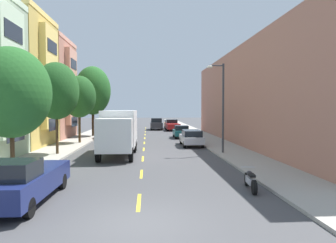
{
  "coord_description": "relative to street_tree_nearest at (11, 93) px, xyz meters",
  "views": [
    {
      "loc": [
        0.33,
        -9.42,
        3.5
      ],
      "look_at": [
        2.96,
        29.82,
        1.85
      ],
      "focal_mm": 32.91,
      "sensor_mm": 36.0,
      "label": 1
    }
  ],
  "objects": [
    {
      "name": "street_tree_second",
      "position": [
        0.0,
        7.61,
        0.52
      ],
      "size": [
        3.28,
        3.28,
        6.8
      ],
      "color": "#47331E",
      "rests_on": "sidewalk_left"
    },
    {
      "name": "parked_sedan_forest",
      "position": [
        2.15,
        39.06,
        -3.55
      ],
      "size": [
        1.93,
        4.55,
        1.43
      ],
      "color": "#194C28",
      "rests_on": "ground_plane"
    },
    {
      "name": "parked_pickup_navy",
      "position": [
        2.08,
        -4.13,
        -3.47
      ],
      "size": [
        2.11,
        5.34,
        1.73
      ],
      "color": "navy",
      "rests_on": "ground_plane"
    },
    {
      "name": "apartment_block_opposite",
      "position": [
        20.1,
        13.68,
        0.34
      ],
      "size": [
        10.0,
        36.0,
        9.28
      ],
      "primitive_type": "cube",
      "color": "#B27560",
      "rests_on": "ground_plane"
    },
    {
      "name": "sidewalk_right",
      "position": [
        13.5,
        21.68,
        -4.22
      ],
      "size": [
        3.2,
        120.0,
        0.14
      ],
      "primitive_type": "cube",
      "color": "#A39E93",
      "rests_on": "ground_plane"
    },
    {
      "name": "parked_hatchback_orange",
      "position": [
        10.62,
        38.71,
        -3.54
      ],
      "size": [
        1.78,
        4.02,
        1.5
      ],
      "color": "orange",
      "rests_on": "ground_plane"
    },
    {
      "name": "street_tree_third",
      "position": [
        0.0,
        15.23,
        0.38
      ],
      "size": [
        3.27,
        3.27,
        6.62
      ],
      "color": "#47331E",
      "rests_on": "sidewalk_left"
    },
    {
      "name": "ground_plane",
      "position": [
        6.4,
        23.68,
        -4.29
      ],
      "size": [
        160.0,
        160.0,
        0.0
      ],
      "primitive_type": "plane",
      "color": "#424244"
    },
    {
      "name": "parked_suv_burgundy",
      "position": [
        2.19,
        20.69,
        -3.31
      ],
      "size": [
        2.06,
        4.84,
        1.93
      ],
      "color": "maroon",
      "rests_on": "ground_plane"
    },
    {
      "name": "street_lamp",
      "position": [
        12.35,
        7.41,
        -0.22
      ],
      "size": [
        1.35,
        0.28,
        6.78
      ],
      "color": "#38383D",
      "rests_on": "sidewalk_right"
    },
    {
      "name": "townhouse_fourth_terracotta",
      "position": [
        -7.75,
        20.59,
        1.25
      ],
      "size": [
        11.72,
        7.78,
        11.49
      ],
      "color": "#B27560",
      "rests_on": "ground_plane"
    },
    {
      "name": "lane_centerline_dashes",
      "position": [
        6.4,
        18.18,
        -4.29
      ],
      "size": [
        0.14,
        47.2,
        0.01
      ],
      "color": "yellow",
      "rests_on": "ground_plane"
    },
    {
      "name": "sidewalk_left",
      "position": [
        -0.7,
        21.68,
        -4.22
      ],
      "size": [
        3.2,
        120.0,
        0.14
      ],
      "primitive_type": "cube",
      "color": "#A39E93",
      "rests_on": "ground_plane"
    },
    {
      "name": "parked_pickup_red",
      "position": [
        10.71,
        33.44,
        -3.47
      ],
      "size": [
        2.1,
        5.34,
        1.73
      ],
      "color": "#AD1E1E",
      "rests_on": "ground_plane"
    },
    {
      "name": "street_tree_nearest",
      "position": [
        0.0,
        0.0,
        0.0
      ],
      "size": [
        3.84,
        3.84,
        6.41
      ],
      "color": "#47331E",
      "rests_on": "sidewalk_left"
    },
    {
      "name": "moving_charcoal_sedan",
      "position": [
        8.2,
        35.36,
        -3.31
      ],
      "size": [
        1.95,
        4.8,
        1.93
      ],
      "color": "#333338",
      "rests_on": "ground_plane"
    },
    {
      "name": "parked_suv_sky",
      "position": [
        2.01,
        30.72,
        -3.31
      ],
      "size": [
        2.05,
        4.84,
        1.93
      ],
      "color": "#7A9EC6",
      "rests_on": "ground_plane"
    },
    {
      "name": "parked_wagon_silver",
      "position": [
        10.84,
        12.82,
        -3.49
      ],
      "size": [
        1.86,
        4.71,
        1.5
      ],
      "color": "#B2B5BA",
      "rests_on": "ground_plane"
    },
    {
      "name": "street_tree_farthest",
      "position": [
        -0.0,
        22.84,
        1.42
      ],
      "size": [
        4.39,
        4.39,
        8.57
      ],
      "color": "#47331E",
      "rests_on": "sidewalk_left"
    },
    {
      "name": "parked_motorcycle",
      "position": [
        11.15,
        -2.9,
        -3.88
      ],
      "size": [
        0.62,
        2.05,
        0.9
      ],
      "color": "black",
      "rests_on": "ground_plane"
    },
    {
      "name": "parked_hatchback_teal",
      "position": [
        10.73,
        20.66,
        -3.54
      ],
      "size": [
        1.78,
        4.02,
        1.5
      ],
      "color": "#195B60",
      "rests_on": "ground_plane"
    },
    {
      "name": "delivery_box_truck",
      "position": [
        4.6,
        7.5,
        -2.39
      ],
      "size": [
        2.45,
        7.55,
        3.35
      ],
      "color": "white",
      "rests_on": "ground_plane"
    }
  ]
}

